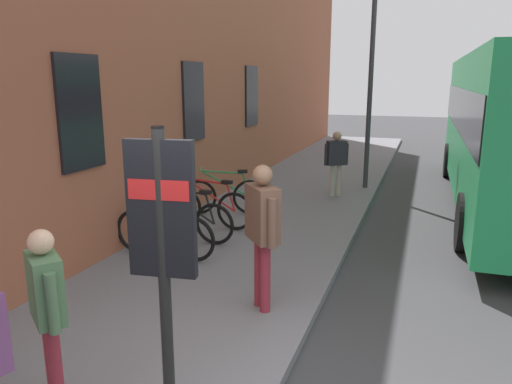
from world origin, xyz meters
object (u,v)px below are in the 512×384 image
(bicycle_by_door, at_px, (164,233))
(bicycle_beside_lamp, at_px, (187,219))
(bicycle_mid_rack, at_px, (225,196))
(pedestrian_near_bus, at_px, (262,223))
(bicycle_under_window, at_px, (210,207))
(pedestrian_crossing_street, at_px, (47,299))
(pedestrian_by_facade, at_px, (336,157))
(street_lamp, at_px, (371,67))
(transit_info_sign, at_px, (162,228))

(bicycle_by_door, relative_size, bicycle_beside_lamp, 1.00)
(bicycle_mid_rack, height_order, pedestrian_near_bus, pedestrian_near_bus)
(bicycle_by_door, relative_size, bicycle_under_window, 1.00)
(bicycle_under_window, bearing_deg, pedestrian_crossing_street, -170.28)
(pedestrian_by_facade, distance_m, street_lamp, 2.47)
(pedestrian_crossing_street, bearing_deg, bicycle_under_window, 9.72)
(transit_info_sign, bearing_deg, bicycle_by_door, 30.43)
(pedestrian_crossing_street, bearing_deg, pedestrian_by_facade, -6.25)
(pedestrian_by_facade, height_order, street_lamp, street_lamp)
(bicycle_by_door, relative_size, pedestrian_crossing_street, 1.13)
(bicycle_under_window, xyz_separation_m, street_lamp, (4.47, -2.34, 2.64))
(pedestrian_by_facade, bearing_deg, bicycle_mid_rack, 141.12)
(transit_info_sign, bearing_deg, pedestrian_by_facade, 0.42)
(pedestrian_near_bus, height_order, street_lamp, street_lamp)
(bicycle_under_window, relative_size, street_lamp, 0.35)
(bicycle_mid_rack, relative_size, pedestrian_near_bus, 0.95)
(bicycle_beside_lamp, relative_size, pedestrian_by_facade, 1.14)
(bicycle_by_door, height_order, pedestrian_by_facade, pedestrian_by_facade)
(bicycle_by_door, bearing_deg, pedestrian_crossing_street, -165.65)
(bicycle_mid_rack, height_order, street_lamp, street_lamp)
(bicycle_mid_rack, distance_m, pedestrian_by_facade, 3.02)
(pedestrian_by_facade, bearing_deg, pedestrian_crossing_street, 173.75)
(bicycle_by_door, distance_m, bicycle_mid_rack, 2.61)
(pedestrian_crossing_street, height_order, street_lamp, street_lamp)
(pedestrian_crossing_street, height_order, pedestrian_by_facade, pedestrian_crossing_street)
(bicycle_under_window, height_order, pedestrian_by_facade, pedestrian_by_facade)
(pedestrian_crossing_street, distance_m, pedestrian_near_bus, 2.53)
(bicycle_beside_lamp, relative_size, pedestrian_near_bus, 0.99)
(transit_info_sign, height_order, pedestrian_near_bus, transit_info_sign)
(pedestrian_by_facade, height_order, pedestrian_near_bus, pedestrian_near_bus)
(pedestrian_by_facade, xyz_separation_m, pedestrian_near_bus, (-6.07, -0.22, 0.14))
(bicycle_beside_lamp, xyz_separation_m, pedestrian_by_facade, (4.11, -1.81, 0.56))
(pedestrian_near_bus, bearing_deg, street_lamp, -2.69)
(transit_info_sign, xyz_separation_m, street_lamp, (9.28, -0.50, 1.43))
(pedestrian_crossing_street, distance_m, pedestrian_by_facade, 8.38)
(bicycle_by_door, xyz_separation_m, bicycle_mid_rack, (2.61, 0.08, 0.00))
(pedestrian_by_facade, bearing_deg, pedestrian_near_bus, -177.92)
(bicycle_by_door, height_order, bicycle_beside_lamp, same)
(bicycle_by_door, bearing_deg, transit_info_sign, -149.57)
(pedestrian_crossing_street, bearing_deg, bicycle_by_door, 14.35)
(street_lamp, bearing_deg, pedestrian_crossing_street, 171.21)
(bicycle_under_window, distance_m, pedestrian_by_facade, 3.75)
(transit_info_sign, xyz_separation_m, pedestrian_near_bus, (1.99, -0.16, -0.51))
(bicycle_under_window, xyz_separation_m, pedestrian_near_bus, (-2.82, -2.00, 0.70))
(pedestrian_crossing_street, bearing_deg, bicycle_mid_rack, 9.01)
(bicycle_beside_lamp, distance_m, pedestrian_near_bus, 2.91)
(bicycle_by_door, bearing_deg, pedestrian_by_facade, -19.88)
(street_lamp, bearing_deg, bicycle_by_door, 159.10)
(bicycle_under_window, bearing_deg, bicycle_beside_lamp, 178.33)
(pedestrian_by_facade, distance_m, pedestrian_near_bus, 6.08)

